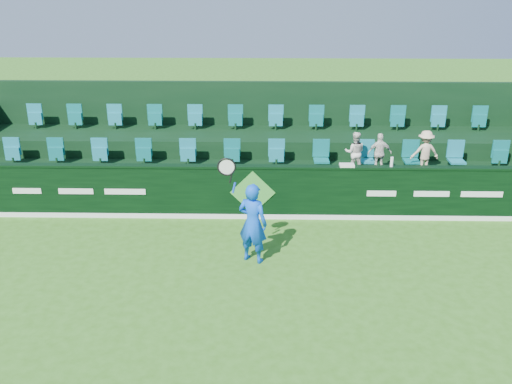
{
  "coord_description": "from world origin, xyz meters",
  "views": [
    {
      "loc": [
        0.33,
        -8.88,
        5.81
      ],
      "look_at": [
        0.1,
        2.8,
        1.15
      ],
      "focal_mm": 40.0,
      "sensor_mm": 36.0,
      "label": 1
    }
  ],
  "objects_px": {
    "spectator_middle": "(380,153)",
    "tennis_player": "(252,222)",
    "spectator_left": "(355,152)",
    "towel": "(347,165)",
    "drinks_bottle": "(392,162)",
    "spectator_right": "(425,152)"
  },
  "relations": [
    {
      "from": "spectator_left",
      "to": "spectator_right",
      "type": "distance_m",
      "value": 1.79
    },
    {
      "from": "tennis_player",
      "to": "spectator_middle",
      "type": "xyz_separation_m",
      "value": [
        3.18,
        3.34,
        0.44
      ]
    },
    {
      "from": "spectator_middle",
      "to": "spectator_right",
      "type": "bearing_deg",
      "value": 179.02
    },
    {
      "from": "tennis_player",
      "to": "drinks_bottle",
      "type": "relative_size",
      "value": 9.95
    },
    {
      "from": "spectator_middle",
      "to": "tennis_player",
      "type": "bearing_deg",
      "value": 45.35
    },
    {
      "from": "towel",
      "to": "drinks_bottle",
      "type": "height_order",
      "value": "drinks_bottle"
    },
    {
      "from": "spectator_right",
      "to": "towel",
      "type": "relative_size",
      "value": 3.22
    },
    {
      "from": "tennis_player",
      "to": "towel",
      "type": "bearing_deg",
      "value": 45.22
    },
    {
      "from": "drinks_bottle",
      "to": "spectator_middle",
      "type": "bearing_deg",
      "value": 93.67
    },
    {
      "from": "tennis_player",
      "to": "drinks_bottle",
      "type": "height_order",
      "value": "tennis_player"
    },
    {
      "from": "spectator_left",
      "to": "towel",
      "type": "distance_m",
      "value": 1.17
    },
    {
      "from": "spectator_middle",
      "to": "towel",
      "type": "bearing_deg",
      "value": 47.69
    },
    {
      "from": "drinks_bottle",
      "to": "spectator_left",
      "type": "bearing_deg",
      "value": 122.4
    },
    {
      "from": "spectator_right",
      "to": "towel",
      "type": "xyz_separation_m",
      "value": [
        -2.14,
        -1.12,
        0.01
      ]
    },
    {
      "from": "spectator_middle",
      "to": "drinks_bottle",
      "type": "relative_size",
      "value": 4.43
    },
    {
      "from": "tennis_player",
      "to": "drinks_bottle",
      "type": "bearing_deg",
      "value": 34.24
    },
    {
      "from": "spectator_middle",
      "to": "drinks_bottle",
      "type": "bearing_deg",
      "value": 92.69
    },
    {
      "from": "spectator_right",
      "to": "towel",
      "type": "bearing_deg",
      "value": 22.86
    },
    {
      "from": "spectator_middle",
      "to": "towel",
      "type": "relative_size",
      "value": 2.99
    },
    {
      "from": "tennis_player",
      "to": "drinks_bottle",
      "type": "distance_m",
      "value": 3.98
    },
    {
      "from": "tennis_player",
      "to": "towel",
      "type": "xyz_separation_m",
      "value": [
        2.2,
        2.22,
        0.49
      ]
    },
    {
      "from": "drinks_bottle",
      "to": "spectator_right",
      "type": "bearing_deg",
      "value": 46.06
    }
  ]
}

